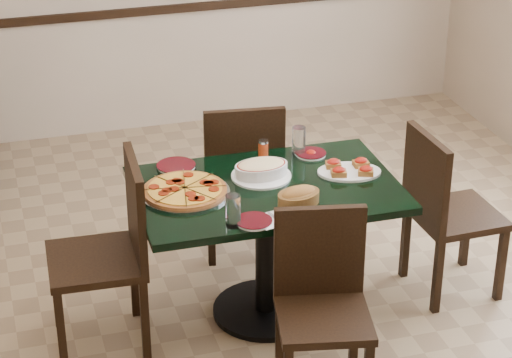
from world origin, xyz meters
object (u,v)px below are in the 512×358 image
object	(u,v)px
chair_far	(242,171)
pepperoni_pizza	(185,190)
chair_left	(114,244)
lasagna_casserole	(261,169)
chair_right	(443,205)
main_table	(266,218)
bruschetta_platter	(349,169)
chair_near	(322,295)
bread_basket	(299,196)

from	to	relation	value
chair_far	pepperoni_pizza	bearing A→B (deg)	59.49
chair_left	lasagna_casserole	bearing A→B (deg)	101.88
chair_right	chair_left	distance (m)	1.74
main_table	chair_far	size ratio (longest dim) A/B	1.39
pepperoni_pizza	bruschetta_platter	world-z (taller)	bruschetta_platter
main_table	chair_near	xyz separation A→B (m)	(0.06, -0.65, -0.07)
chair_near	bruschetta_platter	xyz separation A→B (m)	(0.39, 0.67, 0.27)
main_table	lasagna_casserole	world-z (taller)	lasagna_casserole
lasagna_casserole	bruschetta_platter	bearing A→B (deg)	-13.92
pepperoni_pizza	bread_basket	bearing A→B (deg)	-27.47
main_table	bread_basket	distance (m)	0.33
chair_near	lasagna_casserole	xyz separation A→B (m)	(-0.06, 0.76, 0.29)
chair_right	lasagna_casserole	bearing A→B (deg)	78.22
chair_near	bread_basket	distance (m)	0.52
pepperoni_pizza	lasagna_casserole	bearing A→B (deg)	9.44
chair_right	bruschetta_platter	xyz separation A→B (m)	(-0.51, 0.08, 0.24)
pepperoni_pizza	bruschetta_platter	size ratio (longest dim) A/B	1.20
bruschetta_platter	bread_basket	bearing A→B (deg)	-132.31
chair_far	bruschetta_platter	distance (m)	0.77
pepperoni_pizza	bread_basket	xyz separation A→B (m)	(0.50, -0.26, 0.02)
main_table	chair_near	size ratio (longest dim) A/B	1.47
pepperoni_pizza	bread_basket	world-z (taller)	bread_basket
bread_basket	main_table	bearing A→B (deg)	98.26
main_table	bruschetta_platter	bearing A→B (deg)	3.59
main_table	lasagna_casserole	size ratio (longest dim) A/B	4.31
chair_far	chair_near	distance (m)	1.29
chair_near	pepperoni_pizza	size ratio (longest dim) A/B	2.02
chair_near	chair_left	world-z (taller)	chair_left
chair_right	bread_basket	distance (m)	0.92
chair_near	lasagna_casserole	size ratio (longest dim) A/B	2.92
chair_near	bread_basket	xyz separation A→B (m)	(0.03, 0.43, 0.29)
chair_left	bruschetta_platter	world-z (taller)	chair_left
chair_left	bread_basket	bearing A→B (deg)	79.71
chair_right	lasagna_casserole	world-z (taller)	chair_right
main_table	chair_left	xyz separation A→B (m)	(-0.78, -0.02, -0.01)
main_table	bruschetta_platter	world-z (taller)	bruschetta_platter
lasagna_casserole	bruschetta_platter	xyz separation A→B (m)	(0.45, -0.09, -0.02)
chair_right	bread_basket	size ratio (longest dim) A/B	3.77
main_table	bread_basket	world-z (taller)	bread_basket
pepperoni_pizza	chair_left	bearing A→B (deg)	-170.98
pepperoni_pizza	bread_basket	size ratio (longest dim) A/B	1.78
chair_left	pepperoni_pizza	distance (m)	0.43
chair_far	bread_basket	distance (m)	0.89
main_table	pepperoni_pizza	world-z (taller)	pepperoni_pizza
chair_left	bruschetta_platter	distance (m)	1.25
chair_left	bread_basket	distance (m)	0.93
chair_far	chair_near	xyz separation A→B (m)	(0.01, -1.28, -0.03)
pepperoni_pizza	chair_near	bearing A→B (deg)	-55.66
lasagna_casserole	bread_basket	world-z (taller)	bread_basket
chair_far	chair_right	bearing A→B (deg)	149.92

